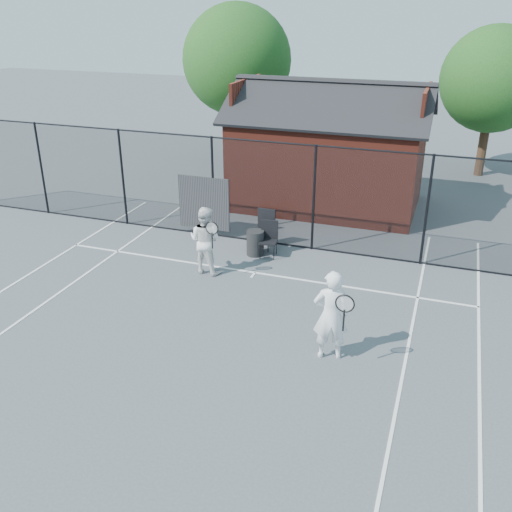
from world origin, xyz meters
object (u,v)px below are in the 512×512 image
(waste_bin, at_px, (255,243))
(player_front, at_px, (331,315))
(player_back, at_px, (205,240))
(chair_right, at_px, (264,230))
(chair_left, at_px, (268,240))
(clubhouse, at_px, (328,158))

(waste_bin, bearing_deg, player_front, -54.19)
(player_back, height_order, chair_right, player_back)
(player_back, relative_size, chair_left, 1.83)
(player_back, height_order, waste_bin, player_back)
(clubhouse, distance_m, chair_right, 4.60)
(player_front, bearing_deg, player_back, 144.62)
(player_front, bearing_deg, clubhouse, 103.26)
(clubhouse, distance_m, player_front, 9.37)
(chair_right, bearing_deg, player_front, -55.07)
(player_front, height_order, chair_right, player_front)
(player_front, xyz_separation_m, chair_right, (-2.95, 4.70, -0.40))
(clubhouse, distance_m, waste_bin, 5.13)
(clubhouse, height_order, player_back, clubhouse)
(clubhouse, bearing_deg, waste_bin, -100.24)
(player_back, xyz_separation_m, chair_left, (1.22, 1.45, -0.40))
(player_front, distance_m, chair_right, 5.56)
(clubhouse, relative_size, chair_right, 5.98)
(player_front, bearing_deg, waste_bin, 125.81)
(chair_right, bearing_deg, waste_bin, -96.11)
(chair_left, relative_size, chair_right, 0.89)
(player_front, relative_size, chair_right, 1.73)
(clubhouse, height_order, player_front, clubhouse)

